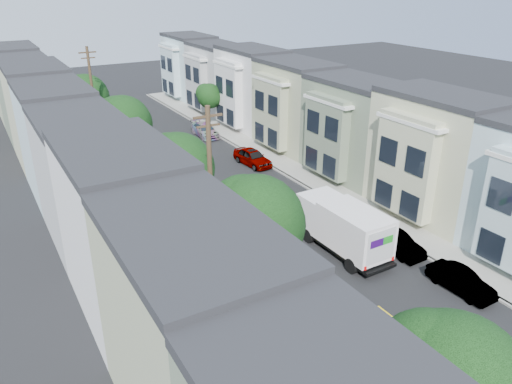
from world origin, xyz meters
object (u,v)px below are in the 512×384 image
Objects in this scene: utility_pole_far at (94,100)px; parked_left_b at (334,355)px; parked_left_d at (165,192)px; parked_right_d at (205,130)px; tree_d at (122,125)px; fedex_truck at (344,226)px; parked_left_c at (243,268)px; parked_right_c at (253,157)px; utility_pole_near at (211,196)px; tree_b at (254,225)px; tree_e at (85,98)px; lead_sedan at (273,193)px; tree_far_r at (209,97)px; parked_right_a at (461,281)px; tree_c at (176,170)px; parked_right_b at (396,243)px.

parked_left_b is (1.40, -35.31, -4.40)m from utility_pole_far.
parked_left_d reaches higher than parked_right_d.
tree_d is 20.17m from fedex_truck.
parked_right_c is (9.80, 16.04, 0.06)m from parked_left_c.
utility_pole_near reaches higher than parked_left_d.
tree_b reaches higher than tree_e.
lead_sedan is (0.25, 8.71, -1.10)m from fedex_truck.
tree_d is at bearing -90.00° from tree_e.
lead_sedan is at bearing -114.06° from parked_right_c.
utility_pole_far is (-13.19, -2.45, 1.63)m from tree_far_r.
parked_left_b is 8.30m from parked_left_c.
tree_far_r reaches higher than parked_left_b.
tree_b reaches higher than fedex_truck.
tree_far_r reaches higher than lead_sedan.
lead_sedan is at bearing -47.55° from tree_d.
parked_right_a is at bearing 10.44° from parked_left_b.
parked_right_c is at bearing 15.34° from parked_left_d.
parked_right_a is 0.85× the size of parked_right_d.
tree_d is at bearing 90.00° from tree_b.
parked_right_d is (9.80, 13.81, -0.02)m from parked_left_d.
parked_left_d is 1.09× the size of parked_right_a.
parked_right_c is at bearing -98.45° from tree_far_r.
utility_pole_far reaches higher than tree_b.
utility_pole_near reaches higher than tree_c.
parked_right_c is at bearing 41.69° from tree_c.
tree_d is 6.80m from parked_left_d.
tree_c is 1.63× the size of parked_right_d.
tree_b reaches higher than parked_left_d.
utility_pole_near is (0.00, -5.05, 0.16)m from tree_c.
parked_left_b is 20.94m from parked_left_d.
tree_b is 12.70m from parked_right_a.
tree_c is 1.47× the size of parked_left_b.
fedex_truck is 7.02m from parked_left_c.
tree_d is at bearing 112.84° from parked_right_a.
lead_sedan is at bearing -69.18° from tree_e.
fedex_truck is (8.32, 3.23, -3.70)m from tree_b.
parked_right_c is (11.20, 19.67, -4.74)m from tree_b.
tree_far_r is at bearing 76.10° from parked_left_b.
tree_d reaches higher than parked_left_b.
parked_left_b reaches higher than parked_left_c.
tree_d is at bearing 90.00° from tree_c.
parked_right_c is (2.88, 16.44, -1.04)m from fedex_truck.
tree_c is 1.87× the size of parked_right_b.
tree_far_r is 21.82m from lead_sedan.
tree_c is at bearing 90.02° from utility_pole_near.
tree_e is at bearing 90.00° from tree_d.
parked_right_d is at bearing -2.88° from utility_pole_far.
lead_sedan reaches higher than parked_right_d.
utility_pole_far reaches higher than tree_far_r.
parked_right_a is (9.80, 1.20, -0.11)m from parked_left_b.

